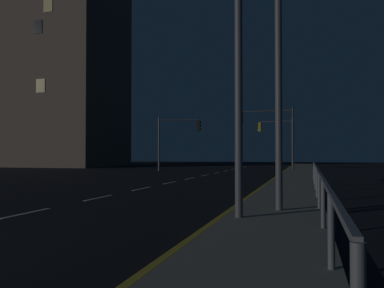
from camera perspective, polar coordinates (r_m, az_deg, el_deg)
name	(u,v)px	position (r m, az deg, el deg)	size (l,w,h in m)	color
ground_plane	(173,182)	(23.28, -2.60, -5.20)	(112.00, 112.00, 0.00)	black
sidewalk_right	(294,183)	(22.14, 13.65, -5.19)	(2.31, 77.00, 0.14)	gray
lane_markings_center	(190,178)	(26.63, -0.24, -4.69)	(0.14, 50.00, 0.01)	silver
lane_edge_line	(274,178)	(27.21, 11.03, -4.60)	(0.14, 53.00, 0.01)	gold
traffic_light_near_left	(276,133)	(43.89, 11.40, 1.42)	(3.65, 0.75, 4.97)	#4C4C51
traffic_light_mid_left	(178,133)	(37.68, -1.90, 1.51)	(3.89, 0.78, 4.84)	#4C4C51
traffic_light_far_center	(269,126)	(38.16, 10.37, 2.44)	(4.91, 0.41, 5.49)	#2D3033
street_lamp_median	(273,36)	(11.21, 10.93, 14.15)	(1.02, 1.62, 7.41)	#4C4C51
street_lamp_across_street	(232,40)	(9.66, 5.40, 13.92)	(0.87, 1.89, 6.54)	#4C4C51
barrier_fence	(318,177)	(13.13, 16.74, -4.36)	(0.09, 21.15, 0.98)	#59595E
building_distant	(50,69)	(56.48, -18.66, 9.66)	(16.80, 11.99, 24.47)	brown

